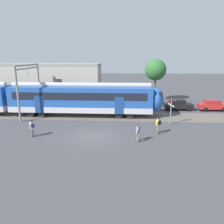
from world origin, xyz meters
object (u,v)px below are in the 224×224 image
pedestrian_grey (138,131)px  pedestrian_yellow (158,124)px  parked_car_black (178,105)px  crossing_signal (171,107)px  commuter_train (16,98)px  parked_car_red (212,105)px  pedestrian_white (32,127)px

pedestrian_grey → pedestrian_yellow: 3.14m
pedestrian_grey → parked_car_black: bearing=62.6°
pedestrian_yellow → crossing_signal: crossing_signal is taller
commuter_train → parked_car_red: (26.58, 3.84, -1.47)m
parked_car_red → commuter_train: bearing=-171.8°
pedestrian_white → pedestrian_yellow: 12.25m
parked_car_black → crossing_signal: size_ratio=1.35×
pedestrian_white → parked_car_red: size_ratio=0.41×
commuter_train → crossing_signal: 19.56m
pedestrian_grey → pedestrian_yellow: bearing=47.0°
commuter_train → pedestrian_white: commuter_train is taller
pedestrian_grey → parked_car_black: (6.45, 12.47, -0.21)m
commuter_train → crossing_signal: (19.30, -3.20, -0.24)m
pedestrian_white → pedestrian_yellow: bearing=7.6°
pedestrian_grey → pedestrian_white: bearing=176.2°
parked_car_black → parked_car_red: 4.79m
pedestrian_grey → parked_car_red: 16.73m
parked_car_black → pedestrian_white: bearing=-144.4°
pedestrian_grey → parked_car_red: size_ratio=0.41×
pedestrian_grey → parked_car_red: bearing=47.8°
commuter_train → pedestrian_white: 9.60m
crossing_signal → pedestrian_white: bearing=-161.5°
parked_car_red → pedestrian_yellow: bearing=-132.1°
commuter_train → parked_car_red: 26.90m
pedestrian_yellow → parked_car_black: size_ratio=0.41×
pedestrian_grey → crossing_signal: crossing_signal is taller
parked_car_red → pedestrian_grey: bearing=-132.2°
pedestrian_yellow → parked_car_red: (9.10, 10.09, -0.21)m
commuter_train → pedestrian_grey: commuter_train is taller
commuter_train → crossing_signal: size_ratio=12.68×
pedestrian_white → crossing_signal: crossing_signal is taller
commuter_train → parked_car_black: bearing=10.2°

